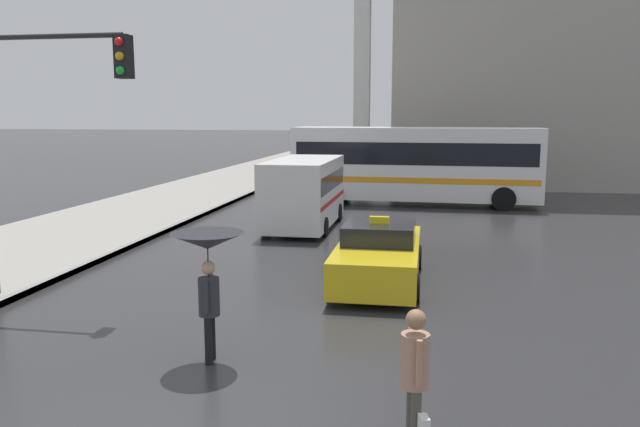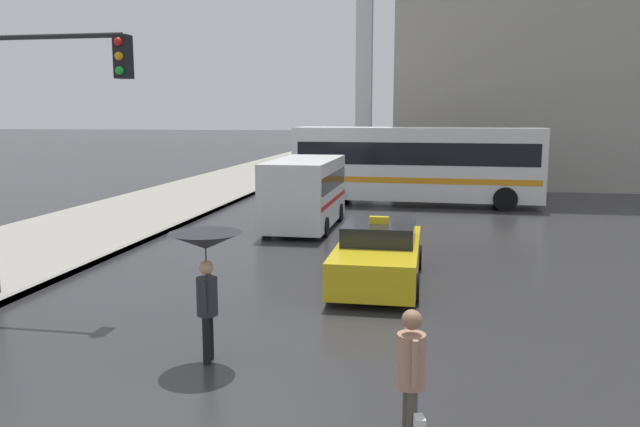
{
  "view_description": "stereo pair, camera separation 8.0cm",
  "coord_description": "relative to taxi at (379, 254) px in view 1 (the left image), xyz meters",
  "views": [
    {
      "loc": [
        3.24,
        -5.75,
        3.8
      ],
      "look_at": [
        0.66,
        9.18,
        1.4
      ],
      "focal_mm": 35.0,
      "sensor_mm": 36.0,
      "label": 1
    },
    {
      "loc": [
        3.32,
        -5.74,
        3.8
      ],
      "look_at": [
        0.66,
        9.18,
        1.4
      ],
      "focal_mm": 35.0,
      "sensor_mm": 36.0,
      "label": 2
    }
  ],
  "objects": [
    {
      "name": "pedestrian_man",
      "position": [
        0.97,
        -7.31,
        0.33
      ],
      "size": [
        0.39,
        0.6,
        1.68
      ],
      "rotation": [
        0.0,
        0.0,
        -1.33
      ],
      "color": "#4C473D",
      "rests_on": "ground_plane"
    },
    {
      "name": "city_bus",
      "position": [
        0.51,
        12.94,
        1.17
      ],
      "size": [
        10.42,
        2.95,
        3.28
      ],
      "rotation": [
        0.0,
        0.0,
        -1.61
      ],
      "color": "silver",
      "rests_on": "ground_plane"
    },
    {
      "name": "taxi",
      "position": [
        0.0,
        0.0,
        0.0
      ],
      "size": [
        1.91,
        4.57,
        1.53
      ],
      "rotation": [
        0.0,
        0.0,
        3.14
      ],
      "color": "gold",
      "rests_on": "ground_plane"
    },
    {
      "name": "traffic_light",
      "position": [
        -6.39,
        -2.82,
        3.21
      ],
      "size": [
        3.28,
        0.38,
        5.57
      ],
      "color": "black",
      "rests_on": "ground_plane"
    },
    {
      "name": "ambulance_van",
      "position": [
        -3.06,
        6.59,
        0.65
      ],
      "size": [
        2.12,
        5.11,
        2.33
      ],
      "rotation": [
        0.0,
        0.0,
        3.14
      ],
      "color": "silver",
      "rests_on": "ground_plane"
    },
    {
      "name": "pedestrian_with_umbrella",
      "position": [
        -2.21,
        -5.16,
        1.02
      ],
      "size": [
        1.12,
        1.12,
        2.04
      ],
      "rotation": [
        0.0,
        0.0,
        1.71
      ],
      "color": "black",
      "rests_on": "ground_plane"
    }
  ]
}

